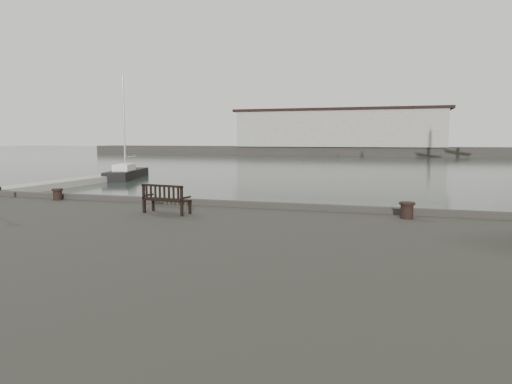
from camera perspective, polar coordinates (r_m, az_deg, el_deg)
ground at (r=15.19m, az=-2.60°, el=-7.57°), size 400.00×400.00×0.00m
pontoon at (r=34.72m, az=-29.02°, el=0.06°), size 2.00×24.00×0.50m
breakwater at (r=106.28m, az=12.09°, el=6.80°), size 140.00×9.50×12.20m
bench at (r=13.56m, az=-11.14°, el=-1.54°), size 1.51×0.71×0.83m
bollard_left at (r=17.76m, az=-23.56°, el=-0.27°), size 0.41×0.41×0.40m
bollard_right at (r=13.15m, az=18.34°, el=-2.20°), size 0.51×0.51×0.45m
yacht_d at (r=45.23m, az=-15.82°, el=1.96°), size 4.26×8.24×10.24m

